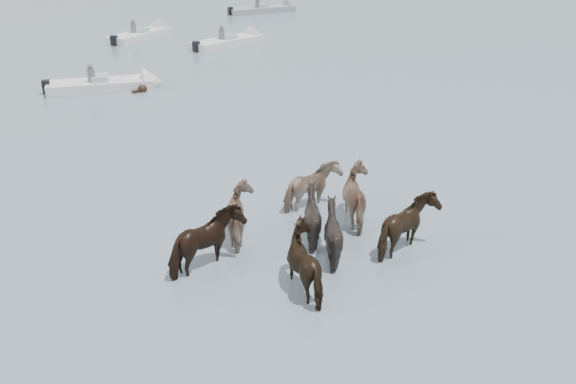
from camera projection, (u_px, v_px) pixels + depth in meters
ground at (361, 281)px, 14.35m from camera, size 400.00×400.00×0.00m
pony_herd at (313, 224)px, 15.70m from camera, size 6.61×4.70×1.69m
swimming_pony at (141, 90)px, 29.31m from camera, size 0.72×0.44×0.44m
motorboat_b at (117, 84)px, 29.69m from camera, size 5.57×3.49×1.92m
motorboat_c at (147, 34)px, 41.85m from camera, size 5.67×3.84×1.92m
motorboat_d at (237, 41)px, 39.66m from camera, size 5.82×2.50×1.92m
motorboat_e at (270, 9)px, 52.21m from camera, size 6.38×2.57×1.92m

